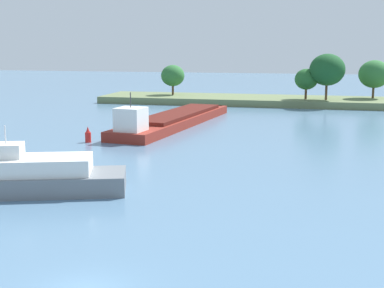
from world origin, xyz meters
name	(u,v)px	position (x,y,z in m)	size (l,w,h in m)	color
treeline_island	(359,93)	(17.99, 83.07, 2.57)	(95.92, 13.28, 9.82)	#66754C
cargo_barge	(173,119)	(-9.59, 51.31, 0.95)	(9.88, 32.54, 5.83)	maroon
channel_buoy_red	(88,136)	(-15.97, 36.37, 0.81)	(0.70, 0.70, 1.90)	red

